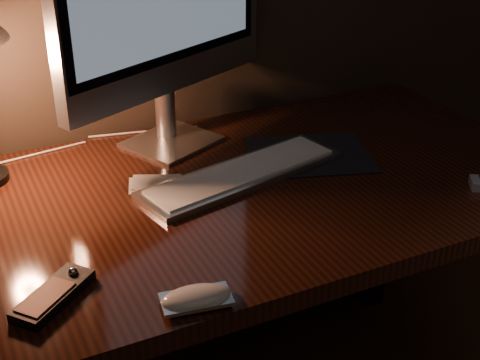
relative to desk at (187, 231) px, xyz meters
name	(u,v)px	position (x,y,z in m)	size (l,w,h in m)	color
desk	(187,231)	(0.00, 0.00, 0.00)	(1.60, 0.75, 0.75)	#33150B
keyboard	(242,173)	(0.12, -0.04, 0.14)	(0.47, 0.13, 0.02)	silver
mousepad	(309,154)	(0.31, -0.01, 0.13)	(0.28, 0.22, 0.00)	black
mouse	(196,300)	(-0.14, -0.41, 0.14)	(0.11, 0.06, 0.02)	white
media_remote	(53,295)	(-0.34, -0.29, 0.14)	(0.15, 0.14, 0.03)	black
papers	(156,184)	(-0.06, 0.01, 0.13)	(0.11, 0.08, 0.01)	white
cable	(88,145)	(-0.14, 0.26, 0.13)	(0.00, 0.00, 0.56)	white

